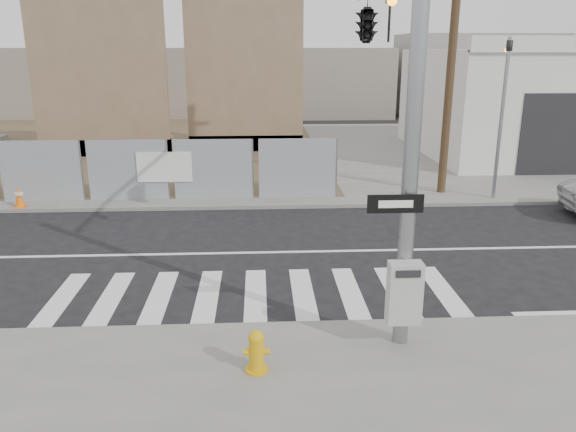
{
  "coord_description": "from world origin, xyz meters",
  "views": [
    {
      "loc": [
        0.12,
        -13.36,
        4.96
      ],
      "look_at": [
        0.74,
        -1.47,
        1.4
      ],
      "focal_mm": 35.0,
      "sensor_mm": 36.0,
      "label": 1
    }
  ],
  "objects_px": {
    "auto_shop": "(551,102)",
    "fire_hydrant": "(256,351)",
    "traffic_cone_c": "(19,197)",
    "signal_pole": "(379,58)",
    "traffic_cone_d": "(214,187)"
  },
  "relations": [
    {
      "from": "auto_shop",
      "to": "traffic_cone_c",
      "type": "bearing_deg",
      "value": -157.85
    },
    {
      "from": "fire_hydrant",
      "to": "auto_shop",
      "type": "bearing_deg",
      "value": 57.6
    },
    {
      "from": "signal_pole",
      "to": "auto_shop",
      "type": "bearing_deg",
      "value": 52.54
    },
    {
      "from": "signal_pole",
      "to": "traffic_cone_d",
      "type": "relative_size",
      "value": 10.22
    },
    {
      "from": "auto_shop",
      "to": "fire_hydrant",
      "type": "distance_m",
      "value": 23.34
    },
    {
      "from": "auto_shop",
      "to": "traffic_cone_d",
      "type": "xyz_separation_m",
      "value": [
        -15.41,
        -7.76,
        -2.08
      ]
    },
    {
      "from": "auto_shop",
      "to": "traffic_cone_d",
      "type": "relative_size",
      "value": 17.51
    },
    {
      "from": "auto_shop",
      "to": "signal_pole",
      "type": "bearing_deg",
      "value": -127.46
    },
    {
      "from": "signal_pole",
      "to": "traffic_cone_d",
      "type": "height_order",
      "value": "signal_pole"
    },
    {
      "from": "auto_shop",
      "to": "traffic_cone_c",
      "type": "xyz_separation_m",
      "value": [
        -21.49,
        -8.75,
        -2.08
      ]
    },
    {
      "from": "fire_hydrant",
      "to": "traffic_cone_c",
      "type": "height_order",
      "value": "fire_hydrant"
    },
    {
      "from": "traffic_cone_d",
      "to": "auto_shop",
      "type": "bearing_deg",
      "value": 26.74
    },
    {
      "from": "signal_pole",
      "to": "fire_hydrant",
      "type": "relative_size",
      "value": 10.07
    },
    {
      "from": "fire_hydrant",
      "to": "traffic_cone_c",
      "type": "bearing_deg",
      "value": 131.93
    },
    {
      "from": "fire_hydrant",
      "to": "traffic_cone_c",
      "type": "distance_m",
      "value": 12.38
    }
  ]
}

